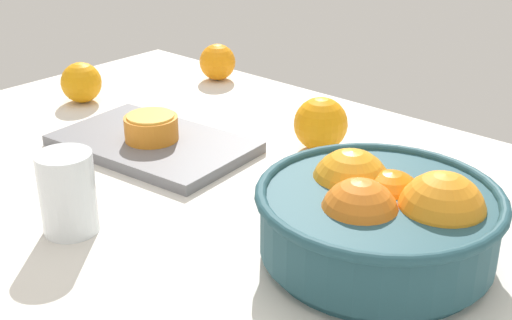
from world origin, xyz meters
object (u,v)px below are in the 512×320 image
Objects in this scene: cutting_board at (153,144)px; loose_orange_0 at (81,82)px; loose_orange_1 at (321,124)px; juice_glass at (68,198)px; fruit_bowl at (380,217)px; loose_orange_3 at (217,62)px; orange_half_0 at (151,127)px.

loose_orange_0 is (-24.19, 5.27, 2.60)cm from cutting_board.
cutting_board is 23.75cm from loose_orange_1.
loose_orange_0 is at bearing -165.96° from loose_orange_1.
juice_glass is at bearing -62.90° from cutting_board.
loose_orange_3 is at bearing 149.51° from fruit_bowl.
loose_orange_1 is 1.15× the size of loose_orange_3.
juice_glass is 1.41× the size of loose_orange_3.
cutting_board is at bearing 175.09° from fruit_bowl.
juice_glass reaches higher than loose_orange_1.
juice_glass is at bearing -62.75° from orange_half_0.
fruit_bowl is 64.07cm from loose_orange_3.
orange_half_0 is at bearing 117.25° from juice_glass.
loose_orange_1 reaches higher than orange_half_0.
loose_orange_1 is at bearing 79.41° from juice_glass.
juice_glass reaches higher than loose_orange_0.
loose_orange_0 is (-34.90, 26.19, -0.62)cm from juice_glass.
juice_glass is 1.23× the size of orange_half_0.
cutting_board is 4.04× the size of loose_orange_0.
fruit_bowl reaches higher than loose_orange_3.
fruit_bowl is at bearing -4.91° from cutting_board.
loose_orange_0 reaches higher than orange_half_0.
orange_half_0 is at bearing -61.38° from loose_orange_3.
loose_orange_3 is (-55.19, 32.50, -1.61)cm from fruit_bowl.
fruit_bowl reaches higher than cutting_board.
fruit_bowl reaches higher than juice_glass.
loose_orange_3 is (-33.53, 13.43, -0.49)cm from loose_orange_1.
fruit_bowl is 28.89cm from loose_orange_1.
fruit_bowl is at bearing -41.36° from loose_orange_1.
juice_glass is 43.64cm from loose_orange_0.
juice_glass is (-28.52, -17.55, -0.91)cm from fruit_bowl.
fruit_bowl is at bearing -4.71° from orange_half_0.
orange_half_0 is 0.99× the size of loose_orange_1.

